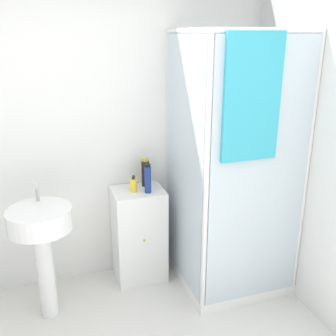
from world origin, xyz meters
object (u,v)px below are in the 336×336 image
Objects in this scene: soap_dispenser at (134,185)px; shampoo_bottle_blue at (148,179)px; sink at (41,234)px; shampoo_bottle_tall_black at (145,172)px.

shampoo_bottle_blue reaches higher than soap_dispenser.
shampoo_bottle_blue is at bearing -30.95° from soap_dispenser.
sink is at bearing -167.75° from shampoo_bottle_blue.
sink is at bearing -161.67° from soap_dispenser.
shampoo_bottle_tall_black reaches higher than sink.
shampoo_bottle_tall_black is at bearing 21.20° from sink.
soap_dispenser is (0.74, 0.24, 0.19)m from sink.
sink is 4.15× the size of shampoo_bottle_blue.
shampoo_bottle_tall_black is 0.99× the size of shampoo_bottle_blue.
soap_dispenser is 0.57× the size of shampoo_bottle_tall_black.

